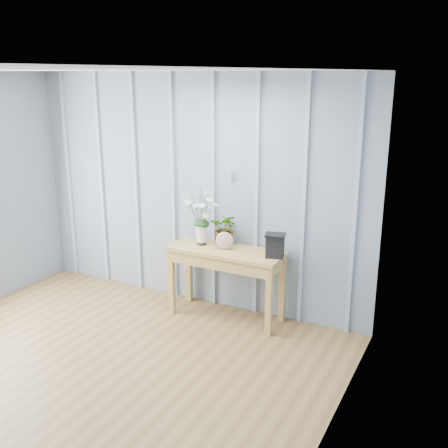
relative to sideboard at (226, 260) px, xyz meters
The scene contains 7 objects.
ground 2.16m from the sideboard, 104.77° to the right, with size 4.50×4.50×0.00m, color brown.
room_shell 1.81m from the sideboard, 115.96° to the right, with size 4.00×4.50×2.50m.
sideboard is the anchor object (origin of this frame).
daisy_vase 0.57m from the sideboard, behind, with size 0.42×0.32×0.59m.
spider_plant 0.33m from the sideboard, 117.35° to the left, with size 0.31×0.27×0.34m, color black.
felt_disc_vessel 0.21m from the sideboard, 115.55° to the right, with size 0.19×0.05×0.19m, color #82435B.
carved_box 0.58m from the sideboard, ahead, with size 0.23×0.19×0.24m.
Camera 1 is at (2.80, -2.52, 2.48)m, focal length 42.00 mm.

